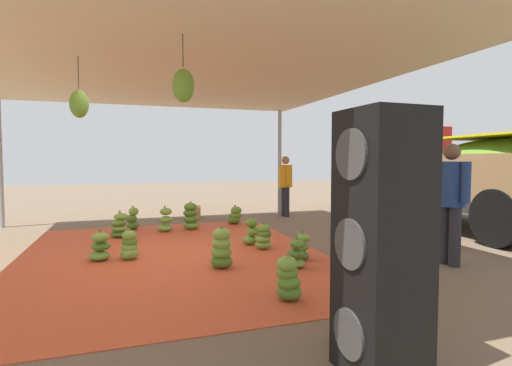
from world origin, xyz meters
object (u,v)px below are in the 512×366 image
(banana_bunch_1, at_px, (221,249))
(worker_0, at_px, (451,195))
(banana_bunch_4, at_px, (119,226))
(banana_bunch_6, at_px, (133,219))
(banana_bunch_0, at_px, (296,255))
(banana_bunch_5, at_px, (129,245))
(speaker_stack, at_px, (381,244))
(banana_bunch_8, at_px, (100,247))
(cargo_truck_main, at_px, (451,171))
(banana_bunch_11, at_px, (251,233))
(crate_0, at_px, (193,212))
(banana_bunch_3, at_px, (235,216))
(banana_bunch_12, at_px, (263,237))
(worker_1, at_px, (285,181))
(banana_bunch_7, at_px, (165,221))
(banana_bunch_9, at_px, (288,279))
(banana_bunch_2, at_px, (191,217))
(banana_bunch_10, at_px, (301,248))

(banana_bunch_1, xyz_separation_m, worker_0, (0.85, 3.10, 0.74))
(banana_bunch_4, xyz_separation_m, banana_bunch_6, (-0.82, 0.26, 0.00))
(banana_bunch_0, bearing_deg, banana_bunch_5, -119.52)
(banana_bunch_4, distance_m, speaker_stack, 5.95)
(banana_bunch_6, distance_m, speaker_stack, 6.67)
(banana_bunch_8, height_order, speaker_stack, speaker_stack)
(cargo_truck_main, bearing_deg, banana_bunch_11, -80.70)
(worker_0, relative_size, crate_0, 3.13)
(banana_bunch_3, xyz_separation_m, banana_bunch_4, (0.86, -2.53, 0.02))
(banana_bunch_6, distance_m, banana_bunch_12, 3.32)
(banana_bunch_5, bearing_deg, banana_bunch_4, -174.67)
(banana_bunch_5, xyz_separation_m, worker_1, (-3.47, 3.96, 0.72))
(banana_bunch_7, distance_m, crate_0, 1.98)
(banana_bunch_4, height_order, worker_0, worker_0)
(banana_bunch_3, xyz_separation_m, banana_bunch_5, (2.66, -2.36, 0.02))
(worker_0, distance_m, worker_1, 5.22)
(banana_bunch_6, relative_size, banana_bunch_12, 1.09)
(banana_bunch_3, distance_m, banana_bunch_8, 3.80)
(banana_bunch_4, xyz_separation_m, banana_bunch_5, (1.80, 0.17, -0.01))
(banana_bunch_6, xyz_separation_m, banana_bunch_9, (4.94, 1.49, 0.00))
(banana_bunch_9, relative_size, worker_0, 0.30)
(banana_bunch_6, bearing_deg, banana_bunch_3, 91.07)
(banana_bunch_0, xyz_separation_m, banana_bunch_12, (-1.22, -0.04, 0.01))
(crate_0, bearing_deg, cargo_truck_main, 64.16)
(banana_bunch_7, distance_m, worker_1, 3.56)
(worker_1, bearing_deg, banana_bunch_12, -27.94)
(banana_bunch_4, relative_size, banana_bunch_7, 0.97)
(banana_bunch_2, height_order, banana_bunch_12, banana_bunch_2)
(banana_bunch_5, distance_m, worker_0, 4.70)
(banana_bunch_11, bearing_deg, banana_bunch_7, -144.08)
(banana_bunch_10, height_order, speaker_stack, speaker_stack)
(banana_bunch_0, bearing_deg, cargo_truck_main, 115.85)
(banana_bunch_10, relative_size, banana_bunch_12, 0.97)
(worker_0, xyz_separation_m, speaker_stack, (2.10, -2.69, -0.09))
(banana_bunch_7, bearing_deg, banana_bunch_6, -125.02)
(banana_bunch_8, bearing_deg, banana_bunch_11, 97.29)
(banana_bunch_1, relative_size, banana_bunch_5, 1.23)
(worker_0, height_order, crate_0, worker_0)
(banana_bunch_3, bearing_deg, banana_bunch_8, -46.85)
(banana_bunch_6, relative_size, worker_1, 0.31)
(banana_bunch_12, height_order, worker_0, worker_0)
(banana_bunch_4, height_order, cargo_truck_main, cargo_truck_main)
(banana_bunch_6, distance_m, banana_bunch_8, 2.61)
(banana_bunch_11, bearing_deg, cargo_truck_main, 99.30)
(banana_bunch_7, height_order, banana_bunch_12, banana_bunch_7)
(banana_bunch_3, height_order, worker_1, worker_1)
(banana_bunch_1, bearing_deg, banana_bunch_11, 146.47)
(banana_bunch_9, bearing_deg, worker_0, 102.20)
(banana_bunch_10, relative_size, banana_bunch_11, 0.87)
(banana_bunch_4, distance_m, cargo_truck_main, 7.48)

